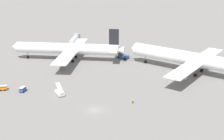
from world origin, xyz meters
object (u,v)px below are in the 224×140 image
object	(u,v)px
gse_stair_truck_yellow	(60,92)
jet_bridge	(75,40)
airliner_at_gate_left	(68,49)
airliner_being_pushed	(192,59)
gse_baggage_cart_trailing	(23,89)
gse_baggage_cart_near_cluster	(3,88)
ground_crew_ramp_agent_by_cones	(133,101)
pushback_tug	(123,56)

from	to	relation	value
gse_stair_truck_yellow	jet_bridge	size ratio (longest dim) A/B	0.27
airliner_at_gate_left	airliner_being_pushed	distance (m)	55.41
airliner_at_gate_left	gse_baggage_cart_trailing	world-z (taller)	airliner_at_gate_left
gse_baggage_cart_near_cluster	ground_crew_ramp_agent_by_cones	distance (m)	46.40
airliner_at_gate_left	jet_bridge	size ratio (longest dim) A/B	2.88
airliner_at_gate_left	airliner_being_pushed	xyz separation A→B (m)	(53.59, -14.07, 0.48)
gse_baggage_cart_trailing	airliner_at_gate_left	bearing A→B (deg)	77.12
gse_baggage_cart_trailing	gse_stair_truck_yellow	world-z (taller)	gse_stair_truck_yellow
gse_baggage_cart_near_cluster	ground_crew_ramp_agent_by_cones	bearing A→B (deg)	-9.75
airliner_being_pushed	gse_baggage_cart_near_cluster	size ratio (longest dim) A/B	16.83
gse_stair_truck_yellow	pushback_tug	bearing A→B (deg)	65.27
gse_baggage_cart_near_cluster	gse_stair_truck_yellow	size ratio (longest dim) A/B	0.63
gse_baggage_cart_trailing	airliner_being_pushed	bearing A→B (deg)	20.77
gse_stair_truck_yellow	ground_crew_ramp_agent_by_cones	size ratio (longest dim) A/B	2.84
airliner_at_gate_left	jet_bridge	bearing A→B (deg)	91.93
gse_baggage_cart_trailing	gse_stair_truck_yellow	xyz separation A→B (m)	(13.54, -2.04, 0.16)
gse_baggage_cart_near_cluster	gse_baggage_cart_trailing	xyz separation A→B (m)	(7.39, -0.92, 0.00)
pushback_tug	airliner_being_pushed	bearing A→B (deg)	-32.56
gse_stair_truck_yellow	ground_crew_ramp_agent_by_cones	distance (m)	25.28
airliner_at_gate_left	gse_baggage_cart_trailing	bearing A→B (deg)	-102.88
airliner_at_gate_left	pushback_tug	xyz separation A→B (m)	(25.11, 4.11, -4.11)
airliner_being_pushed	gse_stair_truck_yellow	world-z (taller)	airliner_being_pushed
airliner_at_gate_left	pushback_tug	bearing A→B (deg)	9.30
airliner_being_pushed	gse_baggage_cart_trailing	world-z (taller)	airliner_being_pushed
airliner_at_gate_left	jet_bridge	world-z (taller)	airliner_at_gate_left
airliner_being_pushed	pushback_tug	size ratio (longest dim) A/B	6.64
airliner_at_gate_left	ground_crew_ramp_agent_by_cones	bearing A→B (deg)	-56.31
gse_stair_truck_yellow	jet_bridge	xyz separation A→B (m)	(-5.65, 61.10, 3.47)
pushback_tug	gse_stair_truck_yellow	xyz separation A→B (m)	(-20.18, -43.82, -0.20)
ground_crew_ramp_agent_by_cones	jet_bridge	world-z (taller)	jet_bridge
gse_stair_truck_yellow	ground_crew_ramp_agent_by_cones	bearing A→B (deg)	-11.16
airliner_at_gate_left	gse_baggage_cart_near_cluster	distance (m)	40.32
pushback_tug	jet_bridge	bearing A→B (deg)	146.22
pushback_tug	ground_crew_ramp_agent_by_cones	size ratio (longest dim) A/B	4.53
pushback_tug	jet_bridge	xyz separation A→B (m)	(-25.83, 17.28, 3.26)
gse_baggage_cart_trailing	jet_bridge	xyz separation A→B (m)	(7.89, 59.05, 3.63)
gse_baggage_cart_trailing	ground_crew_ramp_agent_by_cones	size ratio (longest dim) A/B	1.73
gse_baggage_cart_trailing	gse_baggage_cart_near_cluster	bearing A→B (deg)	172.90
gse_stair_truck_yellow	ground_crew_ramp_agent_by_cones	xyz separation A→B (m)	(24.80, -4.89, -0.13)
gse_baggage_cart_near_cluster	jet_bridge	distance (m)	60.22
airliner_being_pushed	gse_baggage_cart_near_cluster	xyz separation A→B (m)	(-69.59, -22.67, -4.96)
gse_baggage_cart_trailing	gse_stair_truck_yellow	size ratio (longest dim) A/B	0.61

